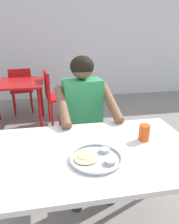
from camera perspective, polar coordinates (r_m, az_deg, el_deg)
back_wall at (r=4.71m, az=-9.32°, el=24.48°), size 12.00×0.12×3.40m
table_foreground at (r=1.31m, az=1.14°, el=-13.19°), size 1.28×0.78×0.74m
thali_tray at (r=1.18m, az=1.71°, el=-12.51°), size 0.30×0.30×0.03m
drinking_cup at (r=1.40m, az=14.86°, el=-5.38°), size 0.07×0.07×0.11m
chair_foreground at (r=2.13m, az=-2.54°, el=-4.68°), size 0.45×0.46×0.83m
diner_foreground at (r=1.83m, az=-1.31°, el=-0.75°), size 0.52×0.57×1.22m
table_background_red at (r=3.33m, az=-19.95°, el=6.21°), size 0.85×0.76×0.71m
chair_red_right at (r=3.29m, az=-9.50°, el=4.94°), size 0.47×0.46×0.86m
chair_red_far at (r=3.93m, az=-18.30°, el=6.45°), size 0.44×0.49×0.83m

